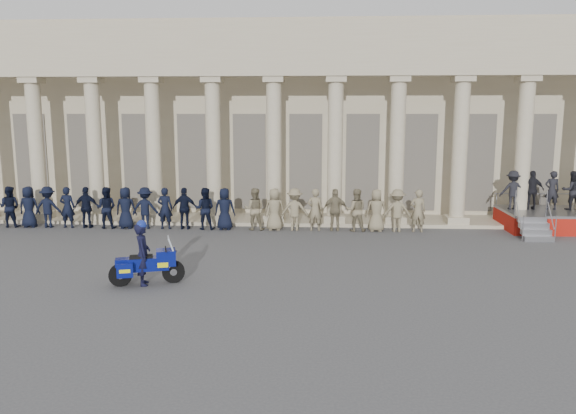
{
  "coord_description": "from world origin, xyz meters",
  "views": [
    {
      "loc": [
        3.28,
        -15.89,
        4.81
      ],
      "look_at": [
        2.18,
        3.1,
        1.6
      ],
      "focal_mm": 35.0,
      "sensor_mm": 36.0,
      "label": 1
    }
  ],
  "objects": [
    {
      "name": "ground",
      "position": [
        0.0,
        0.0,
        0.0
      ],
      "size": [
        90.0,
        90.0,
        0.0
      ],
      "primitive_type": "plane",
      "color": "#434345",
      "rests_on": "ground"
    },
    {
      "name": "officer_rank",
      "position": [
        -2.02,
        6.8,
        0.87
      ],
      "size": [
        19.4,
        0.66,
        1.75
      ],
      "color": "black",
      "rests_on": "ground"
    },
    {
      "name": "building",
      "position": [
        -0.0,
        14.74,
        4.52
      ],
      "size": [
        40.0,
        12.5,
        9.0
      ],
      "color": "tan",
      "rests_on": "ground"
    },
    {
      "name": "rider",
      "position": [
        -1.67,
        -0.85,
        0.92
      ],
      "size": [
        0.59,
        0.74,
        1.86
      ],
      "rotation": [
        0.0,
        0.0,
        1.86
      ],
      "color": "black",
      "rests_on": "ground"
    },
    {
      "name": "reviewing_stand",
      "position": [
        12.78,
        7.66,
        1.3
      ],
      "size": [
        4.12,
        3.87,
        2.43
      ],
      "color": "gray",
      "rests_on": "ground"
    },
    {
      "name": "motorcycle",
      "position": [
        -1.56,
        -0.82,
        0.58
      ],
      "size": [
        2.05,
        1.12,
        1.35
      ],
      "rotation": [
        0.0,
        0.0,
        0.29
      ],
      "color": "black",
      "rests_on": "ground"
    }
  ]
}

